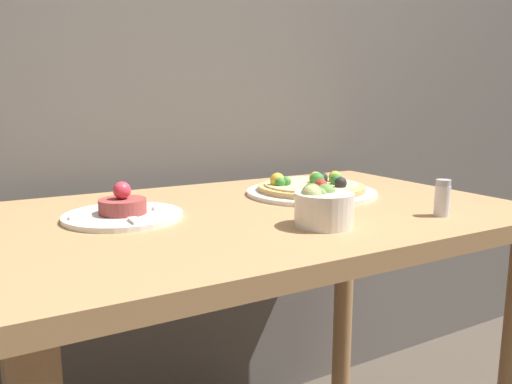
% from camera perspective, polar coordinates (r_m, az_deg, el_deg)
% --- Properties ---
extents(dining_table, '(1.07, 0.70, 0.77)m').
position_cam_1_polar(dining_table, '(1.08, 0.56, -8.61)').
color(dining_table, '#AD7F51').
rests_on(dining_table, ground_plane).
extents(pizza_plate, '(0.31, 0.31, 0.06)m').
position_cam_1_polar(pizza_plate, '(1.21, 6.38, 0.42)').
color(pizza_plate, white).
rests_on(pizza_plate, dining_table).
extents(tartare_plate, '(0.23, 0.23, 0.07)m').
position_cam_1_polar(tartare_plate, '(0.99, -14.96, -2.20)').
color(tartare_plate, white).
rests_on(tartare_plate, dining_table).
extents(small_bowl, '(0.11, 0.11, 0.08)m').
position_cam_1_polar(small_bowl, '(0.90, 7.59, -1.64)').
color(small_bowl, silver).
rests_on(small_bowl, dining_table).
extents(salt_shaker, '(0.03, 0.03, 0.07)m').
position_cam_1_polar(salt_shaker, '(1.04, 20.52, -0.65)').
color(salt_shaker, silver).
rests_on(salt_shaker, dining_table).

